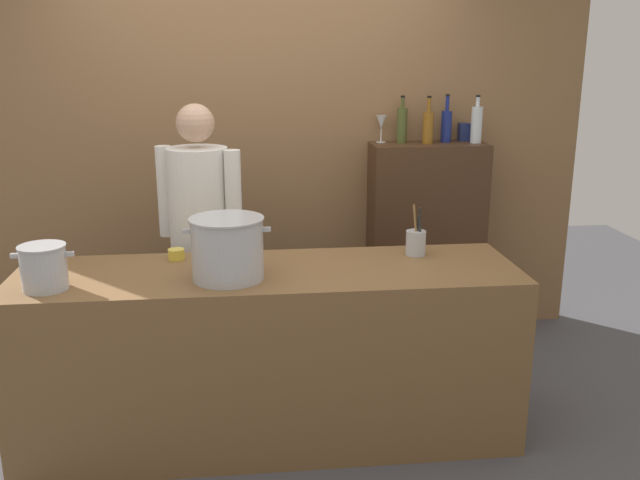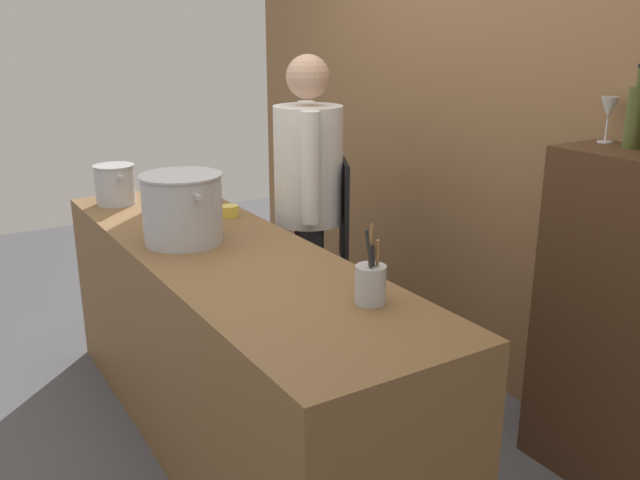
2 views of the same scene
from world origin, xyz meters
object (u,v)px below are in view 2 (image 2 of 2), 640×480
(chef, at_px, (309,198))
(stockpot_small, at_px, (115,184))
(butter_jar, at_px, (230,211))
(wine_glass_wide, at_px, (609,110))
(stockpot_large, at_px, (182,208))
(wine_bottle_olive, at_px, (635,116))
(utensil_crock, at_px, (371,283))

(chef, bearing_deg, stockpot_small, 78.46)
(stockpot_small, distance_m, butter_jar, 0.68)
(butter_jar, height_order, wine_glass_wide, wine_glass_wide)
(butter_jar, xyz_separation_m, wine_glass_wide, (1.27, 1.05, 0.54))
(stockpot_large, relative_size, butter_jar, 4.82)
(stockpot_large, height_order, wine_glass_wide, wine_glass_wide)
(stockpot_small, relative_size, wine_bottle_olive, 0.89)
(chef, relative_size, wine_bottle_olive, 5.42)
(butter_jar, xyz_separation_m, wine_bottle_olive, (1.40, 1.02, 0.54))
(stockpot_large, xyz_separation_m, wine_glass_wide, (0.99, 1.38, 0.42))
(chef, height_order, utensil_crock, chef)
(stockpot_large, relative_size, utensil_crock, 1.51)
(chef, distance_m, stockpot_small, 1.02)
(chef, relative_size, wine_glass_wide, 9.35)
(chef, bearing_deg, butter_jar, 103.07)
(stockpot_small, relative_size, wine_glass_wide, 1.54)
(stockpot_large, bearing_deg, wine_bottle_olive, 50.31)
(wine_glass_wide, bearing_deg, wine_bottle_olive, -11.43)
(utensil_crock, bearing_deg, wine_glass_wide, 88.74)
(butter_jar, bearing_deg, utensil_crock, -2.60)
(wine_glass_wide, bearing_deg, stockpot_small, -141.42)
(chef, xyz_separation_m, wine_glass_wide, (1.16, 0.66, 0.51))
(chef, relative_size, butter_jar, 19.66)
(stockpot_large, height_order, stockpot_small, stockpot_large)
(stockpot_large, xyz_separation_m, utensil_crock, (0.97, 0.28, -0.08))
(wine_bottle_olive, bearing_deg, stockpot_small, -143.90)
(butter_jar, bearing_deg, chef, 75.03)
(stockpot_small, bearing_deg, stockpot_large, 4.10)
(chef, relative_size, stockpot_small, 6.09)
(wine_glass_wide, bearing_deg, chef, -150.42)
(stockpot_large, bearing_deg, stockpot_small, -175.90)
(stockpot_large, height_order, butter_jar, stockpot_large)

